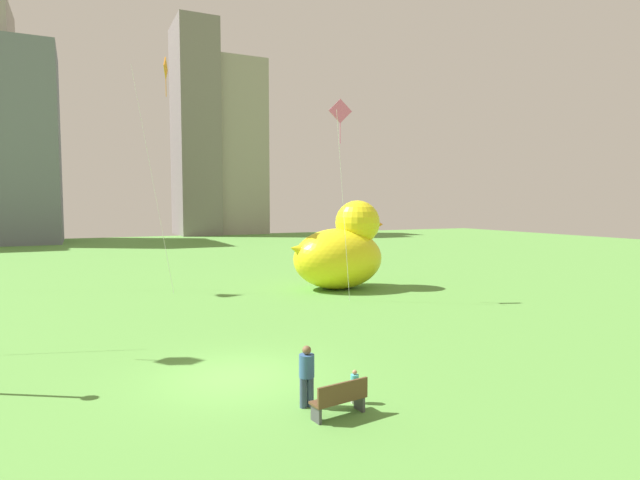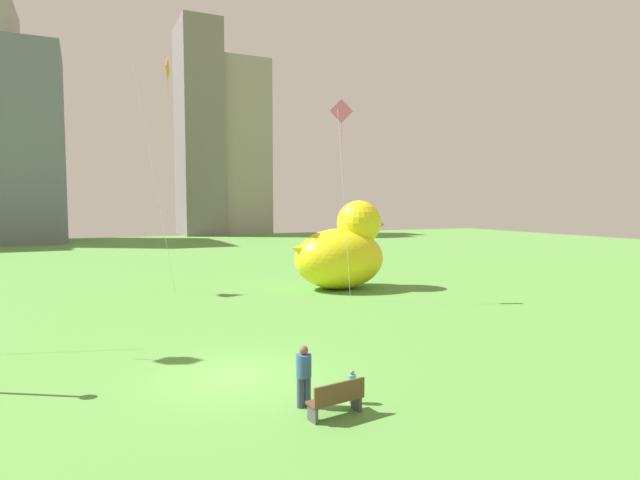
{
  "view_description": "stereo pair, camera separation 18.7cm",
  "coord_description": "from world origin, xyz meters",
  "px_view_note": "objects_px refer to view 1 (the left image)",
  "views": [
    {
      "loc": [
        -4.1,
        -14.65,
        5.2
      ],
      "look_at": [
        4.99,
        4.48,
        3.69
      ],
      "focal_mm": 28.61,
      "sensor_mm": 36.0,
      "label": 1
    },
    {
      "loc": [
        -3.93,
        -14.73,
        5.2
      ],
      "look_at": [
        4.99,
        4.48,
        3.69
      ],
      "focal_mm": 28.61,
      "sensor_mm": 36.0,
      "label": 2
    }
  ],
  "objects_px": {
    "person_child": "(355,385)",
    "giant_inflatable_duck": "(341,251)",
    "kite_orange": "(164,79)",
    "kite_pink": "(340,119)",
    "park_bench": "(340,398)",
    "person_adult": "(307,373)"
  },
  "relations": [
    {
      "from": "person_child",
      "to": "giant_inflatable_duck",
      "type": "distance_m",
      "value": 18.15
    },
    {
      "from": "person_child",
      "to": "giant_inflatable_duck",
      "type": "xyz_separation_m",
      "value": [
        8.11,
        16.14,
        1.81
      ]
    },
    {
      "from": "kite_orange",
      "to": "kite_pink",
      "type": "xyz_separation_m",
      "value": [
        7.77,
        -7.87,
        -2.98
      ]
    },
    {
      "from": "kite_orange",
      "to": "kite_pink",
      "type": "relative_size",
      "value": 1.3
    },
    {
      "from": "kite_orange",
      "to": "giant_inflatable_duck",
      "type": "bearing_deg",
      "value": -25.38
    },
    {
      "from": "giant_inflatable_duck",
      "to": "park_bench",
      "type": "bearing_deg",
      "value": -117.87
    },
    {
      "from": "giant_inflatable_duck",
      "to": "kite_pink",
      "type": "xyz_separation_m",
      "value": [
        -1.82,
        -3.31,
        7.37
      ]
    },
    {
      "from": "park_bench",
      "to": "kite_orange",
      "type": "relative_size",
      "value": 0.11
    },
    {
      "from": "person_child",
      "to": "kite_pink",
      "type": "relative_size",
      "value": 0.08
    },
    {
      "from": "giant_inflatable_duck",
      "to": "person_child",
      "type": "bearing_deg",
      "value": -116.69
    },
    {
      "from": "person_child",
      "to": "giant_inflatable_duck",
      "type": "height_order",
      "value": "giant_inflatable_duck"
    },
    {
      "from": "giant_inflatable_duck",
      "to": "kite_orange",
      "type": "bearing_deg",
      "value": 154.62
    },
    {
      "from": "park_bench",
      "to": "kite_pink",
      "type": "bearing_deg",
      "value": 62.37
    },
    {
      "from": "kite_pink",
      "to": "person_adult",
      "type": "bearing_deg",
      "value": -120.98
    },
    {
      "from": "park_bench",
      "to": "person_child",
      "type": "xyz_separation_m",
      "value": [
        0.75,
        0.61,
        0.02
      ]
    },
    {
      "from": "park_bench",
      "to": "person_adult",
      "type": "relative_size",
      "value": 0.94
    },
    {
      "from": "park_bench",
      "to": "giant_inflatable_duck",
      "type": "xyz_separation_m",
      "value": [
        8.86,
        16.75,
        1.83
      ]
    },
    {
      "from": "person_child",
      "to": "kite_orange",
      "type": "relative_size",
      "value": 0.06
    },
    {
      "from": "person_adult",
      "to": "kite_orange",
      "type": "height_order",
      "value": "kite_orange"
    },
    {
      "from": "kite_orange",
      "to": "kite_pink",
      "type": "height_order",
      "value": "kite_orange"
    },
    {
      "from": "person_adult",
      "to": "giant_inflatable_duck",
      "type": "relative_size",
      "value": 0.24
    },
    {
      "from": "park_bench",
      "to": "person_adult",
      "type": "height_order",
      "value": "person_adult"
    }
  ]
}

